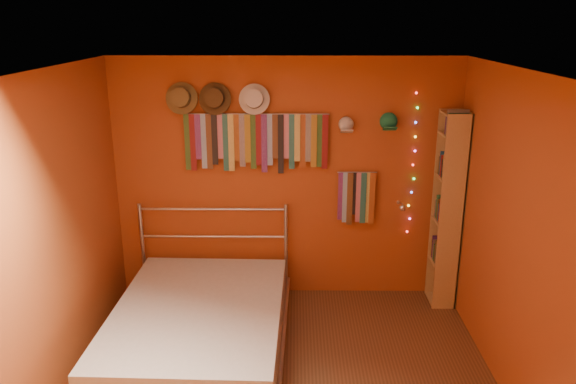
{
  "coord_description": "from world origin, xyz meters",
  "views": [
    {
      "loc": [
        0.09,
        -3.78,
        2.85
      ],
      "look_at": [
        0.03,
        0.9,
        1.39
      ],
      "focal_mm": 35.0,
      "sensor_mm": 36.0,
      "label": 1
    }
  ],
  "objects_px": {
    "bookshelf": "(451,209)",
    "tie_rack": "(256,140)",
    "bed": "(199,327)",
    "reading_lamp": "(402,207)"
  },
  "relations": [
    {
      "from": "bed",
      "to": "tie_rack",
      "type": "bearing_deg",
      "value": 69.16
    },
    {
      "from": "bookshelf",
      "to": "bed",
      "type": "bearing_deg",
      "value": -158.53
    },
    {
      "from": "tie_rack",
      "to": "bed",
      "type": "bearing_deg",
      "value": -112.3
    },
    {
      "from": "bookshelf",
      "to": "tie_rack",
      "type": "bearing_deg",
      "value": 175.47
    },
    {
      "from": "tie_rack",
      "to": "bookshelf",
      "type": "distance_m",
      "value": 2.07
    },
    {
      "from": "tie_rack",
      "to": "bed",
      "type": "distance_m",
      "value": 1.88
    },
    {
      "from": "tie_rack",
      "to": "bookshelf",
      "type": "relative_size",
      "value": 0.72
    },
    {
      "from": "reading_lamp",
      "to": "tie_rack",
      "type": "bearing_deg",
      "value": 174.07
    },
    {
      "from": "reading_lamp",
      "to": "bed",
      "type": "relative_size",
      "value": 0.13
    },
    {
      "from": "reading_lamp",
      "to": "bookshelf",
      "type": "distance_m",
      "value": 0.5
    }
  ]
}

